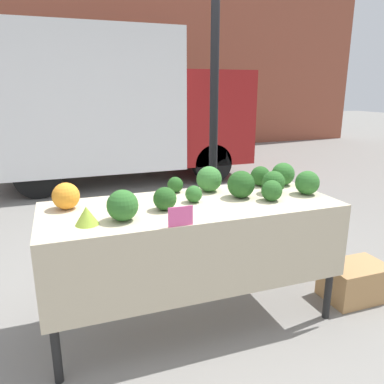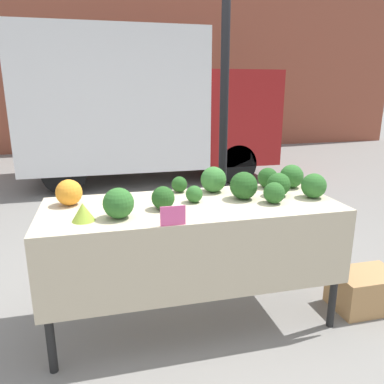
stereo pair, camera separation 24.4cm
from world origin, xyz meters
name	(u,v)px [view 1 (the left image)]	position (x,y,z in m)	size (l,w,h in m)	color
ground_plane	(192,318)	(0.00, 0.00, 0.00)	(40.00, 40.00, 0.00)	gray
building_facade	(80,14)	(0.00, 8.07, 3.33)	(16.00, 0.60, 6.67)	brown
tent_pole	(213,140)	(0.43, 0.68, 1.17)	(0.07, 0.07, 2.34)	black
parked_truck	(113,105)	(0.16, 4.49, 1.31)	(4.26, 2.00, 2.50)	white
market_table	(195,223)	(0.00, -0.06, 0.75)	(1.94, 0.76, 0.86)	beige
orange_cauliflower	(66,196)	(-0.78, 0.16, 0.94)	(0.17, 0.17, 0.17)	orange
romanesco_head	(87,216)	(-0.68, -0.17, 0.91)	(0.13, 0.13, 0.11)	#93B238
broccoli_head_0	(274,182)	(0.63, 0.04, 0.94)	(0.17, 0.17, 0.17)	#285B23
broccoli_head_1	(307,183)	(0.85, -0.06, 0.95)	(0.17, 0.17, 0.17)	#2D6628
broccoli_head_2	(123,205)	(-0.48, -0.17, 0.95)	(0.18, 0.18, 0.18)	#2D6628
broccoli_head_3	(241,184)	(0.37, 0.02, 0.95)	(0.19, 0.19, 0.19)	#23511E
broccoli_head_4	(165,199)	(-0.20, -0.06, 0.93)	(0.15, 0.15, 0.15)	#23511E
broccoli_head_5	(260,176)	(0.66, 0.27, 0.94)	(0.15, 0.15, 0.15)	#23511E
broccoli_head_6	(209,179)	(0.22, 0.25, 0.95)	(0.19, 0.19, 0.19)	#387533
broccoli_head_7	(272,191)	(0.53, -0.12, 0.93)	(0.14, 0.14, 0.14)	#285B23
broccoli_head_8	(194,194)	(0.02, 0.03, 0.92)	(0.11, 0.11, 0.11)	#2D6628
broccoli_head_9	(283,174)	(0.83, 0.22, 0.95)	(0.18, 0.18, 0.18)	#2D6628
broccoli_head_10	(175,185)	(-0.02, 0.30, 0.92)	(0.12, 0.12, 0.12)	#23511E
price_sign	(181,216)	(-0.20, -0.37, 0.92)	(0.14, 0.01, 0.11)	#F45B9E
produce_crate	(355,281)	(1.29, -0.17, 0.14)	(0.48, 0.33, 0.28)	tan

